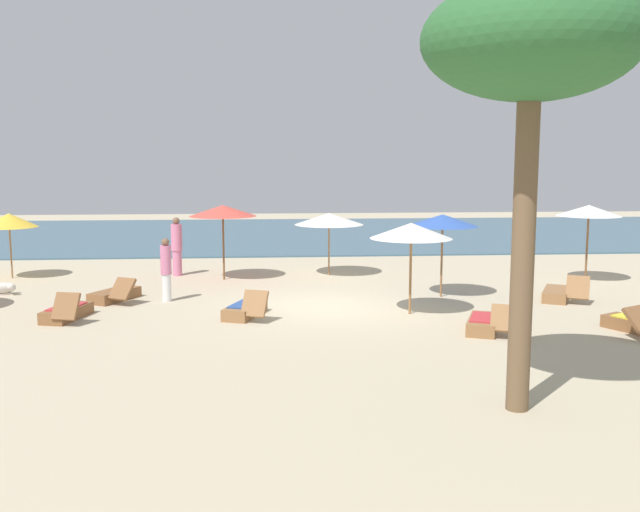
{
  "coord_description": "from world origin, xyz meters",
  "views": [
    {
      "loc": [
        -1.29,
        -17.75,
        3.79
      ],
      "look_at": [
        0.18,
        1.44,
        1.1
      ],
      "focal_mm": 40.12,
      "sensor_mm": 36.0,
      "label": 1
    }
  ],
  "objects_px": {
    "lounger_5": "(246,309)",
    "umbrella_3": "(411,231)",
    "lounger_3": "(115,295)",
    "umbrella_4": "(9,220)",
    "lounger_4": "(558,294)",
    "person_1": "(166,269)",
    "lounger_2": "(485,323)",
    "umbrella_2": "(223,211)",
    "umbrella_6": "(329,219)",
    "lounger_1": "(639,325)",
    "dog": "(4,288)",
    "lounger_0": "(67,312)",
    "person_0": "(177,246)",
    "palm_2": "(531,47)",
    "umbrella_0": "(589,211)",
    "umbrella_1": "(443,220)"
  },
  "relations": [
    {
      "from": "lounger_4",
      "to": "lounger_5",
      "type": "bearing_deg",
      "value": -170.45
    },
    {
      "from": "person_1",
      "to": "dog",
      "type": "bearing_deg",
      "value": 164.78
    },
    {
      "from": "lounger_5",
      "to": "umbrella_3",
      "type": "bearing_deg",
      "value": 0.16
    },
    {
      "from": "umbrella_3",
      "to": "lounger_5",
      "type": "relative_size",
      "value": 1.27
    },
    {
      "from": "lounger_1",
      "to": "person_0",
      "type": "distance_m",
      "value": 13.74
    },
    {
      "from": "lounger_3",
      "to": "lounger_5",
      "type": "bearing_deg",
      "value": -31.73
    },
    {
      "from": "lounger_4",
      "to": "dog",
      "type": "bearing_deg",
      "value": 172.88
    },
    {
      "from": "person_0",
      "to": "umbrella_3",
      "type": "bearing_deg",
      "value": -44.23
    },
    {
      "from": "lounger_3",
      "to": "lounger_2",
      "type": "bearing_deg",
      "value": -24.54
    },
    {
      "from": "umbrella_2",
      "to": "umbrella_6",
      "type": "distance_m",
      "value": 3.38
    },
    {
      "from": "lounger_3",
      "to": "lounger_1",
      "type": "bearing_deg",
      "value": -19.96
    },
    {
      "from": "person_1",
      "to": "lounger_2",
      "type": "bearing_deg",
      "value": -27.48
    },
    {
      "from": "umbrella_4",
      "to": "lounger_5",
      "type": "bearing_deg",
      "value": -38.93
    },
    {
      "from": "umbrella_4",
      "to": "lounger_2",
      "type": "xyz_separation_m",
      "value": [
        12.7,
        -7.85,
        -1.64
      ]
    },
    {
      "from": "umbrella_4",
      "to": "lounger_0",
      "type": "relative_size",
      "value": 1.17
    },
    {
      "from": "umbrella_3",
      "to": "lounger_2",
      "type": "xyz_separation_m",
      "value": [
        1.29,
        -1.84,
        -1.85
      ]
    },
    {
      "from": "umbrella_6",
      "to": "lounger_3",
      "type": "height_order",
      "value": "umbrella_6"
    },
    {
      "from": "umbrella_2",
      "to": "lounger_0",
      "type": "distance_m",
      "value": 6.53
    },
    {
      "from": "lounger_4",
      "to": "umbrella_3",
      "type": "bearing_deg",
      "value": -162.18
    },
    {
      "from": "umbrella_0",
      "to": "umbrella_1",
      "type": "xyz_separation_m",
      "value": [
        -4.96,
        -1.97,
        -0.09
      ]
    },
    {
      "from": "person_0",
      "to": "lounger_5",
      "type": "bearing_deg",
      "value": -69.12
    },
    {
      "from": "lounger_5",
      "to": "person_0",
      "type": "xyz_separation_m",
      "value": [
        -2.35,
        6.15,
        0.77
      ]
    },
    {
      "from": "umbrella_2",
      "to": "dog",
      "type": "bearing_deg",
      "value": -161.13
    },
    {
      "from": "umbrella_3",
      "to": "lounger_3",
      "type": "relative_size",
      "value": 1.25
    },
    {
      "from": "lounger_1",
      "to": "dog",
      "type": "distance_m",
      "value": 16.21
    },
    {
      "from": "lounger_2",
      "to": "lounger_0",
      "type": "bearing_deg",
      "value": 168.78
    },
    {
      "from": "umbrella_6",
      "to": "dog",
      "type": "height_order",
      "value": "umbrella_6"
    },
    {
      "from": "umbrella_4",
      "to": "palm_2",
      "type": "distance_m",
      "value": 17.59
    },
    {
      "from": "umbrella_3",
      "to": "umbrella_6",
      "type": "bearing_deg",
      "value": 103.99
    },
    {
      "from": "person_0",
      "to": "person_1",
      "type": "xyz_separation_m",
      "value": [
        0.22,
        -4.15,
        -0.09
      ]
    },
    {
      "from": "umbrella_3",
      "to": "lounger_1",
      "type": "height_order",
      "value": "umbrella_3"
    },
    {
      "from": "umbrella_4",
      "to": "lounger_0",
      "type": "distance_m",
      "value": 7.02
    },
    {
      "from": "umbrella_2",
      "to": "lounger_5",
      "type": "xyz_separation_m",
      "value": [
        0.81,
        -5.28,
        -1.96
      ]
    },
    {
      "from": "umbrella_4",
      "to": "palm_2",
      "type": "relative_size",
      "value": 0.32
    },
    {
      "from": "lounger_3",
      "to": "lounger_5",
      "type": "distance_m",
      "value": 4.1
    },
    {
      "from": "umbrella_4",
      "to": "lounger_4",
      "type": "height_order",
      "value": "umbrella_4"
    },
    {
      "from": "person_0",
      "to": "person_1",
      "type": "height_order",
      "value": "person_0"
    },
    {
      "from": "umbrella_0",
      "to": "umbrella_1",
      "type": "distance_m",
      "value": 5.34
    },
    {
      "from": "umbrella_6",
      "to": "lounger_0",
      "type": "xyz_separation_m",
      "value": [
        -6.69,
        -5.8,
        -1.64
      ]
    },
    {
      "from": "umbrella_2",
      "to": "person_1",
      "type": "distance_m",
      "value": 3.75
    },
    {
      "from": "person_1",
      "to": "umbrella_1",
      "type": "bearing_deg",
      "value": 0.35
    },
    {
      "from": "palm_2",
      "to": "lounger_5",
      "type": "bearing_deg",
      "value": 122.68
    },
    {
      "from": "lounger_0",
      "to": "person_1",
      "type": "distance_m",
      "value": 2.92
    },
    {
      "from": "umbrella_1",
      "to": "umbrella_4",
      "type": "relative_size",
      "value": 1.1
    },
    {
      "from": "umbrella_3",
      "to": "palm_2",
      "type": "relative_size",
      "value": 0.35
    },
    {
      "from": "lounger_3",
      "to": "palm_2",
      "type": "distance_m",
      "value": 12.8
    },
    {
      "from": "umbrella_4",
      "to": "lounger_5",
      "type": "xyz_separation_m",
      "value": [
        7.46,
        -6.02,
        -1.64
      ]
    },
    {
      "from": "lounger_1",
      "to": "lounger_2",
      "type": "relative_size",
      "value": 0.99
    },
    {
      "from": "umbrella_6",
      "to": "lounger_0",
      "type": "bearing_deg",
      "value": -139.04
    },
    {
      "from": "umbrella_3",
      "to": "lounger_4",
      "type": "height_order",
      "value": "umbrella_3"
    }
  ]
}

